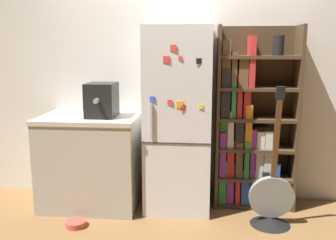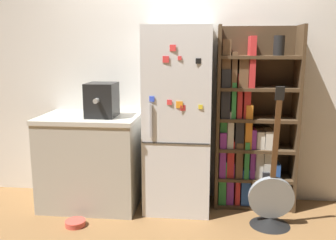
{
  "view_description": "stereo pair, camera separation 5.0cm",
  "coord_description": "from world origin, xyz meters",
  "views": [
    {
      "loc": [
        0.24,
        -3.28,
        1.52
      ],
      "look_at": [
        -0.1,
        0.15,
        0.86
      ],
      "focal_mm": 40.0,
      "sensor_mm": 36.0,
      "label": 1
    },
    {
      "loc": [
        0.29,
        -3.27,
        1.52
      ],
      "look_at": [
        -0.1,
        0.15,
        0.86
      ],
      "focal_mm": 40.0,
      "sensor_mm": 36.0,
      "label": 2
    }
  ],
  "objects": [
    {
      "name": "pet_bowl",
      "position": [
        -0.85,
        -0.35,
        0.03
      ],
      "size": [
        0.18,
        0.18,
        0.05
      ],
      "color": "#D84C3F",
      "rests_on": "ground_plane"
    },
    {
      "name": "guitar",
      "position": [
        0.83,
        -0.16,
        0.17
      ],
      "size": [
        0.39,
        0.35,
        1.23
      ],
      "color": "black",
      "rests_on": "ground_plane"
    },
    {
      "name": "refrigerator",
      "position": [
        -0.0,
        0.16,
        0.86
      ],
      "size": [
        0.61,
        0.6,
        1.72
      ],
      "color": "silver",
      "rests_on": "ground_plane"
    },
    {
      "name": "ground_plane",
      "position": [
        0.0,
        0.0,
        0.0
      ],
      "size": [
        16.0,
        16.0,
        0.0
      ],
      "primitive_type": "plane",
      "color": "olive"
    },
    {
      "name": "bookshelf",
      "position": [
        0.66,
        0.3,
        0.74
      ],
      "size": [
        0.76,
        0.34,
        1.73
      ],
      "color": "#4C3823",
      "rests_on": "ground_plane"
    },
    {
      "name": "espresso_machine",
      "position": [
        -0.71,
        0.09,
        1.05
      ],
      "size": [
        0.27,
        0.36,
        0.32
      ],
      "color": "black",
      "rests_on": "kitchen_counter"
    },
    {
      "name": "kitchen_counter",
      "position": [
        -0.84,
        0.13,
        0.45
      ],
      "size": [
        0.93,
        0.67,
        0.89
      ],
      "color": "#BCB7A8",
      "rests_on": "ground_plane"
    },
    {
      "name": "wall_back",
      "position": [
        0.0,
        0.47,
        1.3
      ],
      "size": [
        8.0,
        0.05,
        2.6
      ],
      "color": "white",
      "rests_on": "ground_plane"
    }
  ]
}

